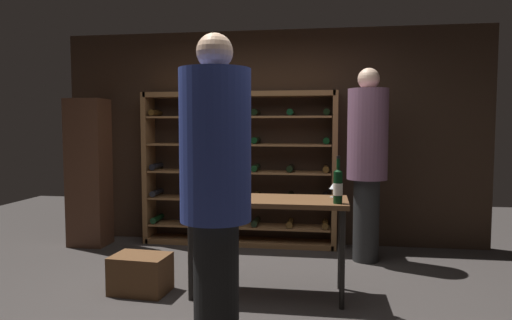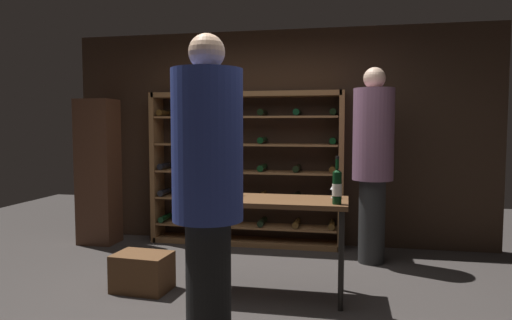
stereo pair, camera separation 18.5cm
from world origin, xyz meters
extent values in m
plane|color=#383330|center=(0.00, 0.00, 0.00)|extent=(10.27, 10.27, 0.00)
cube|color=#332319|center=(0.00, 2.13, 1.30)|extent=(5.19, 0.10, 2.60)
cube|color=brown|center=(-1.50, 1.92, 0.93)|extent=(0.06, 0.32, 1.85)
cube|color=brown|center=(0.79, 1.92, 0.93)|extent=(0.06, 0.32, 1.85)
cube|color=brown|center=(-0.36, 1.92, 1.82)|extent=(2.29, 0.32, 0.06)
cube|color=brown|center=(-0.36, 1.92, 0.03)|extent=(2.29, 0.32, 0.06)
cube|color=brown|center=(-0.36, 1.92, 0.23)|extent=(2.21, 0.32, 0.02)
cylinder|color=black|center=(-1.40, 1.92, 0.29)|extent=(0.08, 0.30, 0.08)
cylinder|color=black|center=(-0.98, 1.92, 0.29)|extent=(0.08, 0.30, 0.08)
cylinder|color=black|center=(-0.15, 1.92, 0.29)|extent=(0.08, 0.30, 0.08)
cylinder|color=#4C3314|center=(0.27, 1.92, 0.29)|extent=(0.08, 0.30, 0.08)
cylinder|color=#4C3314|center=(0.69, 1.92, 0.29)|extent=(0.08, 0.30, 0.08)
cube|color=brown|center=(-0.36, 1.92, 0.56)|extent=(2.21, 0.32, 0.02)
cylinder|color=black|center=(-1.40, 1.92, 0.62)|extent=(0.08, 0.30, 0.08)
cylinder|color=#4C3314|center=(-0.98, 1.92, 0.62)|extent=(0.08, 0.30, 0.08)
cylinder|color=black|center=(-0.56, 1.92, 0.62)|extent=(0.08, 0.30, 0.08)
cylinder|color=#4C3314|center=(-0.15, 1.92, 0.62)|extent=(0.08, 0.30, 0.08)
cylinder|color=black|center=(0.27, 1.92, 0.62)|extent=(0.08, 0.30, 0.08)
cylinder|color=black|center=(0.69, 1.92, 0.62)|extent=(0.08, 0.30, 0.08)
cube|color=brown|center=(-0.36, 1.92, 0.89)|extent=(2.21, 0.32, 0.02)
cylinder|color=black|center=(-1.40, 1.92, 0.95)|extent=(0.08, 0.30, 0.08)
cylinder|color=black|center=(-0.56, 1.92, 0.95)|extent=(0.08, 0.30, 0.08)
cylinder|color=black|center=(-0.15, 1.92, 0.95)|extent=(0.08, 0.30, 0.08)
cylinder|color=black|center=(0.27, 1.92, 0.95)|extent=(0.08, 0.30, 0.08)
cylinder|color=#4C3314|center=(0.69, 1.92, 0.95)|extent=(0.08, 0.30, 0.08)
cube|color=brown|center=(-0.36, 1.92, 1.22)|extent=(2.21, 0.32, 0.02)
cylinder|color=black|center=(-0.98, 1.92, 1.28)|extent=(0.08, 0.30, 0.08)
cylinder|color=black|center=(-0.15, 1.92, 1.28)|extent=(0.08, 0.30, 0.08)
cylinder|color=black|center=(0.69, 1.92, 1.28)|extent=(0.08, 0.30, 0.08)
cube|color=brown|center=(-0.36, 1.92, 1.55)|extent=(2.21, 0.32, 0.02)
cylinder|color=#4C3314|center=(-1.40, 1.92, 1.61)|extent=(0.08, 0.30, 0.08)
cylinder|color=black|center=(-0.98, 1.92, 1.61)|extent=(0.08, 0.30, 0.08)
cylinder|color=black|center=(-0.56, 1.92, 1.61)|extent=(0.08, 0.30, 0.08)
cylinder|color=black|center=(-0.15, 1.92, 1.61)|extent=(0.08, 0.30, 0.08)
cylinder|color=black|center=(0.27, 1.92, 1.61)|extent=(0.08, 0.30, 0.08)
cylinder|color=black|center=(0.69, 1.92, 1.61)|extent=(0.08, 0.30, 0.08)
cube|color=brown|center=(0.20, 0.31, 0.81)|extent=(1.33, 0.55, 0.04)
cylinder|color=black|center=(-0.42, 0.08, 0.40)|extent=(0.04, 0.04, 0.79)
cylinder|color=black|center=(0.82, 0.08, 0.40)|extent=(0.04, 0.04, 0.79)
cylinder|color=black|center=(-0.42, 0.54, 0.40)|extent=(0.04, 0.04, 0.79)
cylinder|color=black|center=(0.82, 0.54, 0.40)|extent=(0.04, 0.04, 0.79)
cylinder|color=black|center=(0.01, -0.78, 0.43)|extent=(0.29, 0.29, 0.86)
cylinder|color=#2D3D8C|center=(0.01, -0.78, 1.33)|extent=(0.44, 0.44, 0.93)
sphere|color=tan|center=(0.01, -0.78, 1.89)|extent=(0.22, 0.22, 0.22)
cylinder|color=black|center=(1.12, 1.45, 0.44)|extent=(0.27, 0.27, 0.88)
cylinder|color=#7A516B|center=(1.12, 1.45, 1.36)|extent=(0.42, 0.42, 0.95)
sphere|color=beige|center=(1.12, 1.45, 1.94)|extent=(0.23, 0.23, 0.23)
cube|color=brown|center=(-0.90, 0.19, 0.16)|extent=(0.50, 0.37, 0.33)
cube|color=#4C2D1E|center=(-2.14, 1.63, 0.88)|extent=(0.44, 0.36, 1.77)
cylinder|color=black|center=(-0.17, 0.47, 0.94)|extent=(0.08, 0.08, 0.21)
cone|color=black|center=(-0.17, 0.47, 1.06)|extent=(0.08, 0.08, 0.03)
cylinder|color=black|center=(-0.17, 0.47, 1.11)|extent=(0.03, 0.03, 0.09)
cylinder|color=maroon|center=(-0.17, 0.47, 1.17)|extent=(0.03, 0.03, 0.02)
cylinder|color=silver|center=(-0.17, 0.47, 0.93)|extent=(0.08, 0.08, 0.08)
cylinder|color=black|center=(0.78, 0.14, 0.96)|extent=(0.07, 0.07, 0.25)
cone|color=black|center=(0.78, 0.14, 1.10)|extent=(0.07, 0.07, 0.03)
cylinder|color=black|center=(0.78, 0.14, 1.15)|extent=(0.03, 0.03, 0.08)
cylinder|color=black|center=(0.78, 0.14, 1.20)|extent=(0.03, 0.03, 0.02)
cylinder|color=silver|center=(0.78, 0.14, 0.95)|extent=(0.07, 0.07, 0.10)
cylinder|color=silver|center=(0.75, 0.46, 0.84)|extent=(0.07, 0.07, 0.00)
cylinder|color=silver|center=(0.75, 0.46, 0.87)|extent=(0.01, 0.01, 0.07)
cone|color=silver|center=(0.75, 0.46, 0.94)|extent=(0.08, 0.08, 0.06)
cylinder|color=#590A14|center=(0.75, 0.46, 0.92)|extent=(0.04, 0.04, 0.02)
cylinder|color=silver|center=(-0.38, 0.42, 0.84)|extent=(0.07, 0.07, 0.00)
cylinder|color=silver|center=(-0.38, 0.42, 0.88)|extent=(0.01, 0.01, 0.08)
cone|color=silver|center=(-0.38, 0.42, 0.95)|extent=(0.08, 0.08, 0.07)
cylinder|color=#590A14|center=(-0.38, 0.42, 0.94)|extent=(0.04, 0.04, 0.02)
camera|label=1|loc=(0.68, -3.53, 1.45)|focal=32.33mm
camera|label=2|loc=(0.86, -3.50, 1.45)|focal=32.33mm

